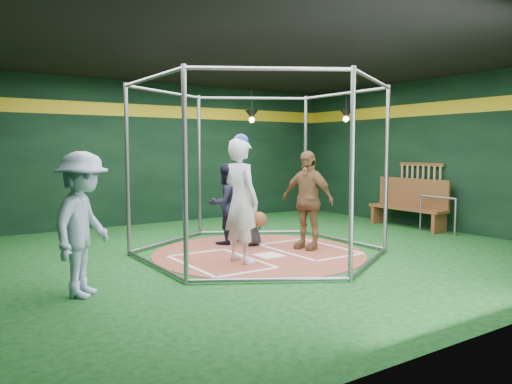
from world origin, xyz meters
TOP-DOWN VIEW (x-y plane):
  - room_shell at (0.00, 0.01)m, footprint 10.10×9.10m
  - clay_disc at (0.00, 0.00)m, footprint 3.80×3.80m
  - home_plate at (0.00, -0.30)m, footprint 0.43×0.43m
  - batter_box_left at (-0.95, -0.25)m, footprint 1.17×1.77m
  - batter_box_right at (0.95, -0.25)m, footprint 1.17×1.77m
  - batting_cage at (-0.00, -0.00)m, footprint 4.05×4.67m
  - bat_rack at (4.93, 0.40)m, footprint 0.07×1.25m
  - pendant_lamp_near at (2.20, 3.60)m, footprint 0.34×0.34m
  - pendant_lamp_far at (4.00, 2.00)m, footprint 0.34×0.34m
  - batter_figure at (-0.64, -0.42)m, footprint 0.57×0.79m
  - visitor_leopard at (0.96, -0.17)m, footprint 0.77×1.16m
  - catcher_figure at (0.27, 0.60)m, footprint 0.46×0.55m
  - umpire at (-0.05, 1.09)m, footprint 0.82×0.66m
  - bystander_blue at (-3.30, -0.90)m, footprint 1.29×1.35m
  - dugout_bench at (4.64, 0.47)m, footprint 0.47×2.00m
  - steel_railing at (4.55, -0.37)m, footprint 0.05×0.95m

SIDE VIEW (x-z plane):
  - clay_disc at x=0.00m, z-range 0.00..0.01m
  - batter_box_left at x=-0.95m, z-range 0.01..0.02m
  - batter_box_right at x=0.95m, z-range 0.01..0.02m
  - home_plate at x=0.00m, z-range 0.01..0.02m
  - catcher_figure at x=0.27m, z-range 0.02..0.95m
  - steel_railing at x=4.55m, z-range 0.14..0.95m
  - dugout_bench at x=4.64m, z-range 0.01..1.18m
  - umpire at x=-0.05m, z-range 0.01..1.59m
  - bystander_blue at x=-3.30m, z-range 0.00..1.84m
  - visitor_leopard at x=0.96m, z-range 0.01..1.84m
  - bat_rack at x=4.93m, z-range 0.56..1.54m
  - batter_figure at x=-0.64m, z-range 0.00..2.10m
  - batting_cage at x=0.00m, z-range 0.00..3.00m
  - room_shell at x=0.00m, z-range -0.01..3.52m
  - pendant_lamp_near at x=2.20m, z-range 2.29..3.19m
  - pendant_lamp_far at x=4.00m, z-range 2.29..3.19m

